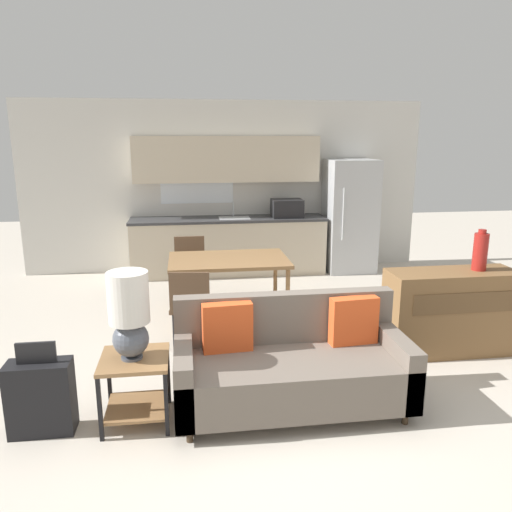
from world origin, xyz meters
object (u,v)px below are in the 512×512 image
(side_table, at_px, (136,378))
(table_lamp, at_px, (129,313))
(suitcase, at_px, (41,397))
(vase, at_px, (480,251))
(credenza, at_px, (450,312))
(couch, at_px, (290,365))
(dining_chair_near_left, at_px, (191,304))
(refrigerator, at_px, (350,216))
(dining_chair_far_left, at_px, (190,266))
(dining_table, at_px, (228,264))

(side_table, xyz_separation_m, table_lamp, (-0.02, -0.01, 0.53))
(suitcase, bearing_deg, vase, 13.19)
(vase, height_order, suitcase, vase)
(credenza, relative_size, vase, 3.15)
(couch, relative_size, vase, 4.49)
(table_lamp, height_order, vase, vase)
(credenza, height_order, dining_chair_near_left, same)
(couch, xyz_separation_m, suitcase, (-1.90, -0.13, -0.07))
(side_table, xyz_separation_m, credenza, (3.03, 0.86, 0.07))
(side_table, bearing_deg, refrigerator, 53.46)
(couch, distance_m, vase, 2.33)
(credenza, relative_size, suitcase, 1.80)
(refrigerator, distance_m, suitcase, 5.61)
(side_table, bearing_deg, dining_chair_near_left, 71.31)
(vase, bearing_deg, suitcase, -166.81)
(dining_chair_far_left, xyz_separation_m, dining_chair_near_left, (-0.01, -1.56, 0.00))
(side_table, height_order, credenza, credenza)
(dining_table, distance_m, vase, 2.72)
(vase, relative_size, dining_chair_far_left, 0.48)
(table_lamp, relative_size, suitcase, 0.94)
(vase, bearing_deg, couch, -158.80)
(refrigerator, bearing_deg, couch, -114.31)
(dining_table, bearing_deg, couch, -81.16)
(dining_table, bearing_deg, vase, -27.32)
(table_lamp, distance_m, dining_chair_far_left, 2.95)
(refrigerator, relative_size, dining_chair_near_left, 2.11)
(dining_chair_far_left, bearing_deg, couch, -75.16)
(couch, bearing_deg, dining_table, 98.84)
(dining_table, xyz_separation_m, credenza, (2.13, -1.25, -0.26))
(suitcase, bearing_deg, dining_table, 53.93)
(couch, height_order, credenza, couch)
(side_table, relative_size, suitcase, 0.74)
(dining_table, xyz_separation_m, vase, (2.39, -1.24, 0.36))
(dining_chair_far_left, bearing_deg, dining_chair_near_left, -90.68)
(refrigerator, distance_m, credenza, 3.27)
(side_table, distance_m, credenza, 3.15)
(couch, relative_size, dining_chair_near_left, 2.16)
(side_table, bearing_deg, table_lamp, -150.20)
(vase, bearing_deg, table_lamp, -165.05)
(couch, distance_m, suitcase, 1.90)
(dining_chair_near_left, bearing_deg, credenza, 177.38)
(dining_chair_near_left, bearing_deg, dining_chair_far_left, -82.93)
(side_table, distance_m, suitcase, 0.69)
(couch, relative_size, side_table, 3.49)
(couch, height_order, dining_chair_far_left, couch)
(couch, relative_size, suitcase, 2.57)
(refrigerator, relative_size, table_lamp, 2.67)
(dining_table, relative_size, table_lamp, 2.07)
(couch, bearing_deg, suitcase, -176.19)
(credenza, relative_size, dining_chair_far_left, 1.52)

